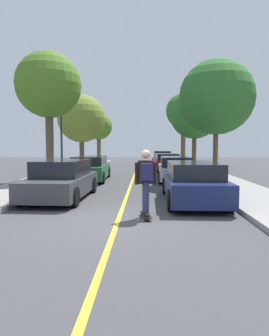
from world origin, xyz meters
TOP-DOWN VIEW (x-y plane):
  - ground at (0.00, 0.00)m, footprint 80.00×80.00m
  - center_line at (0.00, 4.00)m, footprint 0.12×39.20m
  - parked_car_left_nearest at (-2.32, 3.17)m, footprint 2.00×4.31m
  - parked_car_left_near at (-2.32, 8.79)m, footprint 2.00×4.58m
  - parked_car_right_nearest at (2.32, 2.68)m, footprint 1.94×4.57m
  - parked_car_right_near at (2.32, 8.75)m, footprint 1.94×4.53m
  - parked_car_right_far at (2.32, 15.39)m, footprint 2.02×4.53m
  - parked_car_right_farthest at (2.32, 21.14)m, footprint 1.86×4.13m
  - street_tree_left_nearest at (-4.22, 7.81)m, footprint 3.32×3.32m
  - street_tree_left_near at (-4.22, 15.62)m, footprint 3.66×3.66m
  - street_tree_left_far at (-4.22, 24.23)m, footprint 2.86×2.86m
  - street_tree_right_nearest at (4.22, 7.66)m, footprint 3.70×3.70m
  - street_tree_right_near at (4.22, 14.20)m, footprint 3.58×3.58m
  - street_tree_right_far at (4.22, 20.45)m, footprint 3.23×3.23m
  - fire_hydrant at (3.82, 4.77)m, footprint 0.20×0.20m
  - streetlamp at (-4.07, 9.46)m, footprint 0.36×0.24m
  - skateboard at (0.71, 0.33)m, footprint 0.32×0.86m
  - skateboarder at (0.71, 0.29)m, footprint 0.59×0.71m

SIDE VIEW (x-z plane):
  - ground at x=0.00m, z-range 0.00..0.00m
  - center_line at x=0.00m, z-range 0.00..0.01m
  - skateboard at x=0.71m, z-range 0.04..0.14m
  - fire_hydrant at x=3.82m, z-range 0.14..0.84m
  - parked_car_right_near at x=2.32m, z-range -0.01..1.30m
  - parked_car_right_far at x=2.32m, z-range 0.00..1.29m
  - parked_car_left_near at x=-2.32m, z-range 0.00..1.32m
  - parked_car_right_nearest at x=2.32m, z-range -0.01..1.35m
  - parked_car_left_nearest at x=-2.32m, z-range -0.02..1.36m
  - parked_car_right_farthest at x=2.32m, z-range -0.01..1.36m
  - skateboarder at x=0.71m, z-range 0.22..1.93m
  - streetlamp at x=-4.07m, z-range 0.54..5.82m
  - street_tree_left_far at x=-4.22m, z-range 1.28..6.51m
  - street_tree_left_near at x=-4.22m, z-range 1.12..6.78m
  - street_tree_right_near at x=4.22m, z-range 1.24..7.06m
  - street_tree_right_nearest at x=4.22m, z-range 1.28..7.28m
  - street_tree_left_nearest at x=-4.22m, z-range 1.68..8.18m
  - street_tree_right_far at x=4.22m, z-range 1.74..8.28m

